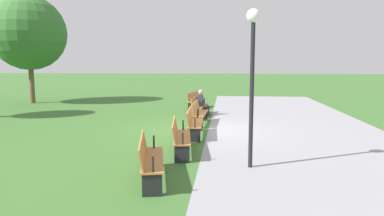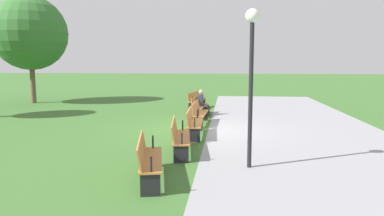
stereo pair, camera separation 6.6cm
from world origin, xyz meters
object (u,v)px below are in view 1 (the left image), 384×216
Objects in this scene: bench_2 at (199,112)px; lamp_post at (253,57)px; bench_1 at (199,105)px; bench_5 at (149,158)px; bench_3 at (194,122)px; tree_0 at (29,33)px; person_seated at (202,102)px; bench_4 at (180,136)px; bench_0 at (195,100)px.

bench_2 is 6.16m from lamp_post.
bench_2 is 0.54× the size of lamp_post.
bench_1 is 8.27m from lamp_post.
lamp_post reaches higher than bench_5.
bench_1 and bench_5 have the same top height.
tree_0 is (-8.41, -10.53, 3.65)m from bench_3.
tree_0 is (-3.95, -10.35, 3.65)m from bench_1.
bench_1 is 0.55× the size of lamp_post.
lamp_post is at bearing 19.96° from bench_1.
person_seated reaches higher than bench_2.
bench_2 is 1.64× the size of person_seated.
bench_4 is at bearing 5.44° from person_seated.
bench_5 is 16.69m from tree_0.
bench_3 is 0.99× the size of bench_4.
bench_2 is at bearing 177.75° from bench_3.
person_seated is at bearing 177.98° from bench_3.
bench_3 is at bearing 168.77° from bench_4.
tree_0 reaches higher than bench_1.
lamp_post is at bearing 18.81° from bench_2.
bench_0 is at bearing 80.14° from tree_0.
tree_0 is 1.72× the size of lamp_post.
bench_3 is (4.46, 0.17, 0.00)m from bench_1.
bench_1 and bench_4 have the same top height.
bench_3 is 4.47m from bench_5.
tree_0 is at bearing -133.93° from lamp_post.
bench_2 is at bearing 11.23° from bench_1.
lamp_post is at bearing 24.20° from bench_3.
lamp_post reaches higher than bench_4.
bench_0 and bench_4 have the same top height.
person_seated is at bearing 171.93° from bench_4.
person_seated is 11.73m from tree_0.
bench_0 is 8.91m from bench_4.
bench_5 is at bearing 37.90° from tree_0.
bench_1 is at bearing 69.13° from tree_0.
bench_0 is 1.67× the size of person_seated.
bench_4 is at bearing 159.78° from bench_5.
bench_2 is 6.69m from bench_5.
person_seated is 0.19× the size of tree_0.
bench_2 is at bearing 7.21° from person_seated.
bench_1 is 6.69m from bench_4.
bench_0 is 10.79m from tree_0.
bench_1 is 1.00× the size of bench_4.
person_seated reaches higher than bench_1.
bench_2 is (4.44, 0.52, 0.00)m from bench_0.
bench_2 and bench_4 have the same top height.
bench_5 is (8.90, -0.35, 0.00)m from bench_1.
bench_0 is 4.47m from bench_2.
tree_0 is at bearing -103.42° from person_seated.
bench_1 is at bearing -54.20° from person_seated.
bench_4 is 0.32× the size of tree_0.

